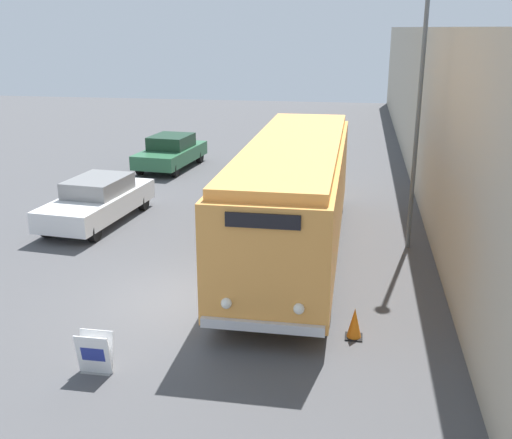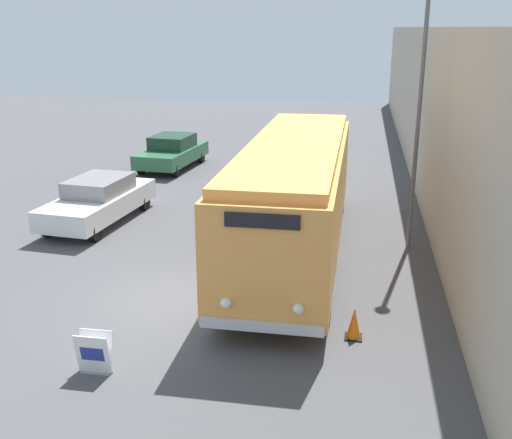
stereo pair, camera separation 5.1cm
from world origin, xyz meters
name	(u,v)px [view 2 (the right image)]	position (x,y,z in m)	size (l,w,h in m)	color
ground_plane	(179,299)	(0.00, 0.00, 0.00)	(80.00, 80.00, 0.00)	#4C4C4F
building_wall_right	(428,117)	(6.41, 10.00, 3.08)	(0.30, 60.00, 6.16)	#B2A893
vintage_bus	(295,192)	(2.33, 3.48, 1.82)	(2.58, 11.18, 3.24)	black
sign_board	(94,353)	(-0.61, -3.29, 0.39)	(0.65, 0.31, 0.82)	gray
streetlamp	(422,82)	(5.58, 4.56, 4.75)	(0.36, 0.36, 7.48)	#595E60
parked_car_near	(99,200)	(-4.31, 5.27, 0.75)	(2.33, 4.95, 1.49)	black
parked_car_mid	(172,152)	(-4.35, 13.34, 0.76)	(2.36, 4.54, 1.50)	black
traffic_cone	(354,323)	(4.11, -1.15, 0.33)	(0.36, 0.36, 0.67)	black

